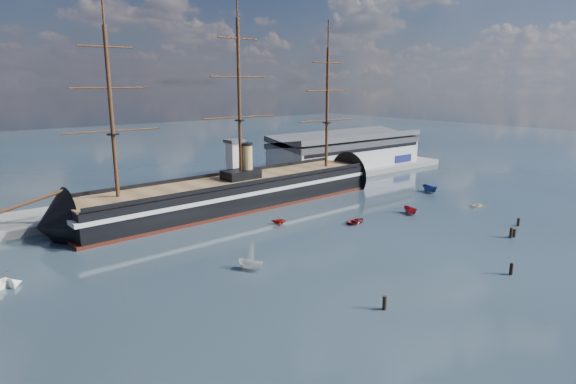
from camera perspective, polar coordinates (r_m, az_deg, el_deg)
ground at (r=121.04m, az=1.05°, el=-3.29°), size 600.00×600.00×0.00m
quay at (r=154.81m, az=-4.63°, el=0.26°), size 180.00×18.00×2.00m
warehouse at (r=186.86m, az=6.93°, el=4.88°), size 63.00×21.00×11.60m
quay_tower at (r=146.72m, az=-6.30°, el=3.41°), size 5.00×5.00×15.00m
warship at (r=131.74m, az=-6.92°, el=-0.23°), size 113.20×19.98×53.94m
motorboat_a at (r=89.88m, az=-4.40°, el=-9.19°), size 6.44×4.41×2.42m
motorboat_b at (r=119.15m, az=8.11°, el=-3.69°), size 1.64×3.58×1.63m
motorboat_c at (r=130.29m, az=14.32°, el=-2.52°), size 6.13×3.61×2.31m
motorboat_d at (r=117.39m, az=-1.07°, el=-3.81°), size 5.45×6.32×2.17m
motorboat_e at (r=143.46m, az=21.83°, el=-1.65°), size 2.53×3.17×1.39m
motorboat_f at (r=157.32m, az=16.45°, el=-0.02°), size 7.33×3.95×2.78m
piling_near_left at (r=76.61m, az=11.33°, el=-13.50°), size 0.64×0.64×2.90m
piling_near_mid at (r=96.29m, az=24.89°, el=-8.87°), size 0.64×0.64×2.91m
piling_near_right at (r=117.93m, az=24.86°, el=-4.96°), size 0.64×0.64×3.04m
piling_far_right at (r=128.25m, az=25.59°, el=-3.66°), size 0.64×0.64×2.69m
piling_extra at (r=118.87m, az=25.19°, el=-4.86°), size 0.64×0.64×2.59m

